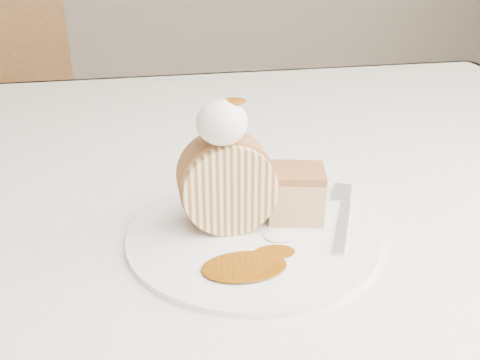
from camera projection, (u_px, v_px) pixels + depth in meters
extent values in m
cube|color=white|center=(185.00, 171.00, 0.70)|extent=(1.40, 0.90, 0.04)
cube|color=white|center=(166.00, 140.00, 1.15)|extent=(1.40, 0.01, 0.28)
cylinder|color=brown|center=(429.00, 231.00, 1.30)|extent=(0.06, 0.06, 0.71)
cylinder|color=brown|center=(51.00, 186.00, 1.88)|extent=(0.04, 0.04, 0.41)
cylinder|color=brown|center=(81.00, 230.00, 1.60)|extent=(0.04, 0.04, 0.41)
cylinder|color=brown|center=(470.00, 324.00, 1.25)|extent=(0.03, 0.03, 0.37)
cylinder|color=white|center=(252.00, 235.00, 0.51)|extent=(0.29, 0.29, 0.01)
cylinder|color=#FFECB1|center=(227.00, 183.00, 0.51)|extent=(0.09, 0.05, 0.09)
cube|color=#A56D3E|center=(296.00, 196.00, 0.53)|extent=(0.06, 0.06, 0.04)
ellipsoid|color=white|center=(222.00, 123.00, 0.47)|extent=(0.05, 0.05, 0.04)
ellipsoid|color=#6F3804|center=(234.00, 96.00, 0.46)|extent=(0.02, 0.02, 0.01)
cube|color=silver|center=(343.00, 227.00, 0.52)|extent=(0.08, 0.14, 0.00)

